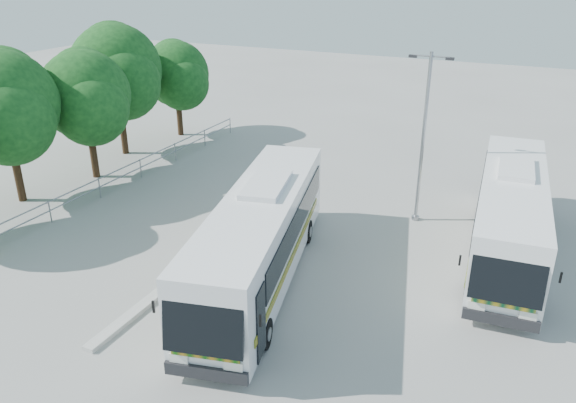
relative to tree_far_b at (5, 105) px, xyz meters
The scene contains 10 objects.
ground 13.85m from the tree_far_b, ahead, with size 100.00×100.00×0.00m, color #9C9C97.
kerb_divider 11.65m from the tree_far_b, ahead, with size 0.40×16.00×0.15m, color #B2B2AD.
railing 5.62m from the tree_far_b, 42.90° to the left, with size 0.06×22.00×1.00m.
tree_far_b is the anchor object (origin of this frame).
tree_far_c 4.01m from the tree_far_b, 77.09° to the left, with size 4.97×4.69×6.49m.
tree_far_d 7.61m from the tree_far_b, 92.23° to the left, with size 5.62×5.30×7.33m.
tree_far_e 12.13m from the tree_far_b, 88.17° to the left, with size 4.54×4.28×5.92m.
coach_main 13.75m from the tree_far_b, ahead, with size 4.79×11.60×3.16m.
coach_adjacent 21.50m from the tree_far_b, 11.42° to the left, with size 3.07×11.20×3.07m.
lamppost 18.06m from the tree_far_b, 18.65° to the left, with size 1.74×0.18×7.15m.
Camera 1 is at (8.52, -15.36, 10.39)m, focal length 35.00 mm.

